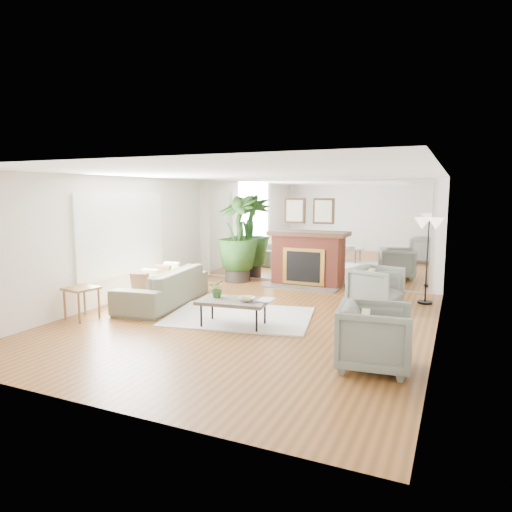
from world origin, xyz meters
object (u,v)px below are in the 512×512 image
at_px(floor_lamp, 429,230).
at_px(armchair_back, 376,287).
at_px(fireplace, 306,258).
at_px(armchair_front, 375,337).
at_px(sofa, 163,286).
at_px(potted_ficus, 237,235).
at_px(coffee_table, 233,302).
at_px(side_table, 81,292).

bearing_deg(floor_lamp, armchair_back, -140.76).
relative_size(fireplace, armchair_front, 2.29).
xyz_separation_m(fireplace, armchair_back, (1.85, -1.40, -0.27)).
bearing_deg(fireplace, sofa, -125.46).
relative_size(sofa, potted_ficus, 1.12).
xyz_separation_m(sofa, floor_lamp, (4.72, 2.13, 1.10)).
xyz_separation_m(potted_ficus, floor_lamp, (4.41, -0.55, 0.32)).
bearing_deg(coffee_table, armchair_front, -20.10).
bearing_deg(armchair_front, coffee_table, 63.20).
relative_size(armchair_back, potted_ficus, 0.41).
distance_m(fireplace, side_table, 5.08).
bearing_deg(coffee_table, potted_ficus, 115.31).
relative_size(fireplace, coffee_table, 1.71).
height_order(side_table, floor_lamp, floor_lamp).
height_order(sofa, floor_lamp, floor_lamp).
height_order(sofa, potted_ficus, potted_ficus).
height_order(armchair_front, floor_lamp, floor_lamp).
distance_m(armchair_back, potted_ficus, 3.84).
height_order(potted_ficus, floor_lamp, potted_ficus).
distance_m(coffee_table, sofa, 2.12).
bearing_deg(side_table, coffee_table, 14.60).
bearing_deg(coffee_table, sofa, 157.30).
xyz_separation_m(coffee_table, sofa, (-1.96, 0.82, -0.07)).
distance_m(armchair_back, floor_lamp, 1.53).
relative_size(coffee_table, armchair_front, 1.34).
bearing_deg(armchair_back, coffee_table, 153.70).
distance_m(armchair_front, side_table, 5.01).
bearing_deg(armchair_back, potted_ficus, 84.67).
height_order(fireplace, armchair_back, fireplace).
xyz_separation_m(armchair_back, potted_ficus, (-3.56, 1.24, 0.74)).
distance_m(sofa, floor_lamp, 5.29).
bearing_deg(floor_lamp, coffee_table, -133.10).
relative_size(coffee_table, floor_lamp, 0.70).
height_order(fireplace, potted_ficus, potted_ficus).
bearing_deg(floor_lamp, armchair_front, -95.16).
bearing_deg(potted_ficus, floor_lamp, -7.06).
bearing_deg(armchair_front, side_table, 80.92).
bearing_deg(sofa, fireplace, 136.63).
xyz_separation_m(armchair_back, armchair_front, (0.51, -3.13, 0.01)).
bearing_deg(potted_ficus, armchair_back, -19.27).
xyz_separation_m(side_table, floor_lamp, (5.35, 3.62, 0.98)).
xyz_separation_m(coffee_table, armchair_front, (2.41, -0.88, -0.01)).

